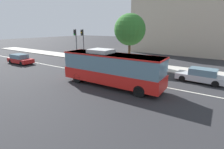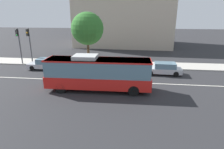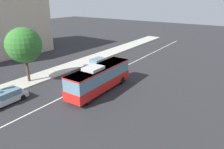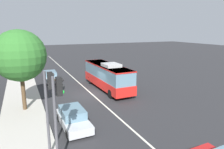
{
  "view_description": "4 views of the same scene",
  "coord_description": "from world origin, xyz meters",
  "px_view_note": "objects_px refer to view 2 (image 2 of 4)",
  "views": [
    {
      "loc": [
        9.85,
        -15.3,
        5.44
      ],
      "look_at": [
        1.94,
        -3.53,
        1.5
      ],
      "focal_mm": 27.07,
      "sensor_mm": 36.0,
      "label": 1
    },
    {
      "loc": [
        4.58,
        -19.58,
        7.16
      ],
      "look_at": [
        2.52,
        -2.71,
        1.72
      ],
      "focal_mm": 30.53,
      "sensor_mm": 36.0,
      "label": 2
    },
    {
      "loc": [
        -16.9,
        -16.93,
        10.83
      ],
      "look_at": [
        3.45,
        -2.71,
        1.5
      ],
      "focal_mm": 32.57,
      "sensor_mm": 36.0,
      "label": 3
    },
    {
      "loc": [
        -21.96,
        7.24,
        7.46
      ],
      "look_at": [
        1.95,
        -3.48,
        1.64
      ],
      "focal_mm": 32.94,
      "sensor_mm": 36.0,
      "label": 4
    }
  ],
  "objects_px": {
    "sedan_silver": "(163,69)",
    "sedan_silver_ahead": "(46,64)",
    "transit_bus": "(98,72)",
    "traffic_light_near_corner": "(19,40)",
    "street_tree_kerbside_left": "(87,29)",
    "traffic_light_mid_block": "(29,40)"
  },
  "relations": [
    {
      "from": "transit_bus",
      "to": "traffic_light_mid_block",
      "type": "relative_size",
      "value": 1.93
    },
    {
      "from": "sedan_silver",
      "to": "transit_bus",
      "type": "bearing_deg",
      "value": 42.67
    },
    {
      "from": "sedan_silver",
      "to": "traffic_light_near_corner",
      "type": "relative_size",
      "value": 0.88
    },
    {
      "from": "street_tree_kerbside_left",
      "to": "sedan_silver",
      "type": "bearing_deg",
      "value": -19.89
    },
    {
      "from": "sedan_silver_ahead",
      "to": "traffic_light_near_corner",
      "type": "height_order",
      "value": "traffic_light_near_corner"
    },
    {
      "from": "transit_bus",
      "to": "traffic_light_near_corner",
      "type": "bearing_deg",
      "value": 146.55
    },
    {
      "from": "transit_bus",
      "to": "sedan_silver",
      "type": "bearing_deg",
      "value": 39.63
    },
    {
      "from": "sedan_silver_ahead",
      "to": "street_tree_kerbside_left",
      "type": "height_order",
      "value": "street_tree_kerbside_left"
    },
    {
      "from": "transit_bus",
      "to": "sedan_silver_ahead",
      "type": "height_order",
      "value": "transit_bus"
    },
    {
      "from": "sedan_silver",
      "to": "sedan_silver_ahead",
      "type": "height_order",
      "value": "same"
    },
    {
      "from": "sedan_silver_ahead",
      "to": "traffic_light_mid_block",
      "type": "xyz_separation_m",
      "value": [
        -3.17,
        2.03,
        2.84
      ]
    },
    {
      "from": "sedan_silver_ahead",
      "to": "traffic_light_mid_block",
      "type": "relative_size",
      "value": 0.87
    },
    {
      "from": "transit_bus",
      "to": "street_tree_kerbside_left",
      "type": "xyz_separation_m",
      "value": [
        -3.33,
        9.76,
        3.34
      ]
    },
    {
      "from": "sedan_silver_ahead",
      "to": "traffic_light_near_corner",
      "type": "distance_m",
      "value": 5.7
    },
    {
      "from": "sedan_silver",
      "to": "sedan_silver_ahead",
      "type": "xyz_separation_m",
      "value": [
        -15.37,
        0.4,
        0.0
      ]
    },
    {
      "from": "transit_bus",
      "to": "sedan_silver",
      "type": "height_order",
      "value": "transit_bus"
    },
    {
      "from": "sedan_silver",
      "to": "traffic_light_mid_block",
      "type": "height_order",
      "value": "traffic_light_mid_block"
    },
    {
      "from": "sedan_silver",
      "to": "street_tree_kerbside_left",
      "type": "relative_size",
      "value": 0.61
    },
    {
      "from": "sedan_silver_ahead",
      "to": "street_tree_kerbside_left",
      "type": "distance_m",
      "value": 7.49
    },
    {
      "from": "transit_bus",
      "to": "street_tree_kerbside_left",
      "type": "bearing_deg",
      "value": 107.71
    },
    {
      "from": "transit_bus",
      "to": "traffic_light_near_corner",
      "type": "distance_m",
      "value": 15.46
    },
    {
      "from": "traffic_light_mid_block",
      "to": "sedan_silver_ahead",
      "type": "bearing_deg",
      "value": 60.27
    }
  ]
}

